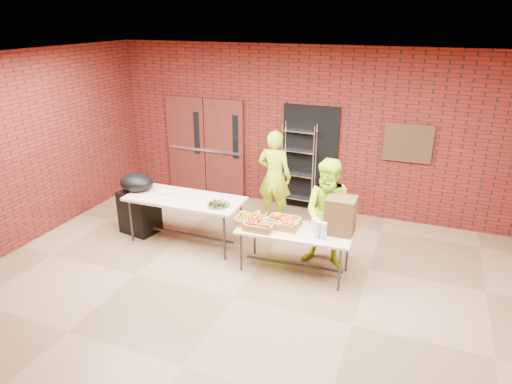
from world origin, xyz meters
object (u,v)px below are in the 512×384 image
table_left (185,201)px  coffee_dispenser (340,215)px  volunteer_woman (274,177)px  covered_grill (139,203)px  volunteer_man (330,214)px  wire_rack (298,168)px  table_right (295,233)px

table_left → coffee_dispenser: coffee_dispenser is taller
volunteer_woman → covered_grill: bearing=32.8°
volunteer_man → wire_rack: bearing=119.1°
wire_rack → volunteer_man: bearing=-58.3°
volunteer_woman → table_left: bearing=51.2°
table_right → coffee_dispenser: 0.74m
table_left → volunteer_man: volunteer_man is taller
table_left → covered_grill: covered_grill is taller
table_left → volunteer_woman: (1.12, 1.40, 0.13)m
wire_rack → table_left: size_ratio=0.88×
wire_rack → covered_grill: 3.13m
table_left → coffee_dispenser: size_ratio=3.65×
covered_grill → coffee_dispenser: bearing=8.8°
coffee_dispenser → volunteer_woman: size_ratio=0.31×
coffee_dispenser → volunteer_man: size_ratio=0.32×
table_left → covered_grill: 1.00m
volunteer_woman → volunteer_man: (1.35, -1.27, -0.01)m
table_left → coffee_dispenser: bearing=-2.7°
covered_grill → volunteer_man: 3.46m
wire_rack → coffee_dispenser: 2.51m
table_right → volunteer_man: size_ratio=1.01×
coffee_dispenser → volunteer_man: volunteer_man is taller
table_left → table_right: bearing=-8.0°
covered_grill → volunteer_woman: 2.52m
table_left → covered_grill: (-0.98, 0.04, -0.19)m
table_left → table_right: (2.03, -0.26, -0.11)m
table_left → volunteer_woman: bearing=50.7°
covered_grill → table_left: bearing=8.5°
covered_grill → volunteer_woman: (2.09, 1.36, 0.32)m
table_left → volunteer_man: size_ratio=1.16×
coffee_dispenser → volunteer_woman: (-1.55, 1.49, -0.10)m
table_right → covered_grill: (-3.00, 0.30, -0.08)m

